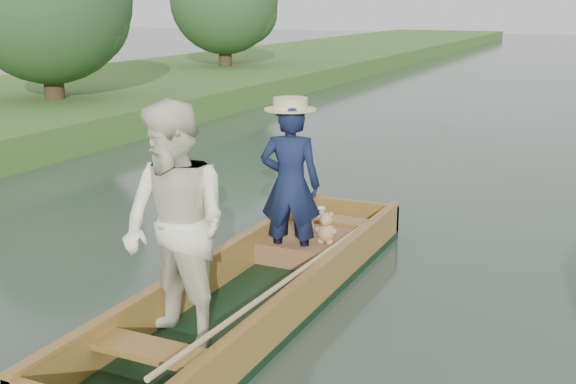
% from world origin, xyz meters
% --- Properties ---
extents(ground, '(120.00, 120.00, 0.00)m').
position_xyz_m(ground, '(0.00, 0.00, 0.00)').
color(ground, '#283D30').
rests_on(ground, ground).
extents(trees_far, '(22.94, 17.25, 4.62)m').
position_xyz_m(trees_far, '(-0.13, 9.39, 2.55)').
color(trees_far, '#47331E').
rests_on(trees_far, ground).
extents(punt, '(1.26, 5.00, 2.02)m').
position_xyz_m(punt, '(-0.10, -0.29, 0.72)').
color(punt, black).
rests_on(punt, ground).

